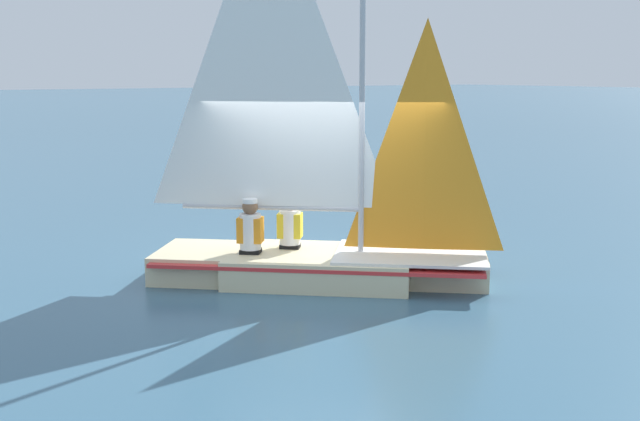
# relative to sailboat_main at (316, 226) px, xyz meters

# --- Properties ---
(ground_plane) EXTENTS (260.00, 260.00, 0.00)m
(ground_plane) POSITION_rel_sailboat_main_xyz_m (0.04, 0.04, -0.78)
(ground_plane) COLOR #38607A
(sailboat_main) EXTENTS (4.20, 4.45, 5.61)m
(sailboat_main) POSITION_rel_sailboat_main_xyz_m (0.00, 0.00, 0.00)
(sailboat_main) COLOR beige
(sailboat_main) RESTS_ON ground_plane
(sailor_helm) EXTENTS (0.42, 0.43, 1.16)m
(sailor_helm) POSITION_rel_sailboat_main_xyz_m (-0.46, -0.14, -0.15)
(sailor_helm) COLOR black
(sailor_helm) RESTS_ON ground_plane
(sailor_crew) EXTENTS (0.42, 0.43, 1.16)m
(sailor_crew) POSITION_rel_sailboat_main_xyz_m (-0.48, -0.78, -0.15)
(sailor_crew) COLOR black
(sailor_crew) RESTS_ON ground_plane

